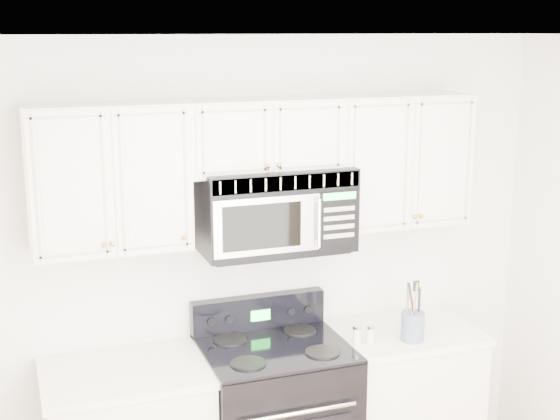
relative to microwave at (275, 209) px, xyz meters
name	(u,v)px	position (x,y,z in m)	size (l,w,h in m)	color
room	(399,397)	(-0.06, -1.54, -0.38)	(3.51, 3.51, 2.61)	#A07E4E
base_cabinet_right	(398,406)	(0.74, -0.10, -1.25)	(0.86, 0.65, 0.92)	silver
upper_cabinets	(262,161)	(-0.06, 0.05, 0.26)	(2.44, 0.37, 0.75)	silver
microwave	(275,209)	(0.00, 0.00, 0.00)	(0.82, 0.46, 0.45)	black
utensil_crock	(413,325)	(0.72, -0.27, -0.67)	(0.13, 0.13, 0.35)	slate
shaker_salt	(370,334)	(0.48, -0.24, -0.70)	(0.04, 0.04, 0.11)	silver
shaker_pepper	(357,335)	(0.40, -0.22, -0.70)	(0.05, 0.05, 0.11)	silver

